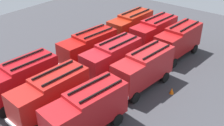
{
  "coord_description": "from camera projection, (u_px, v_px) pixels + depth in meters",
  "views": [
    {
      "loc": [
        19.82,
        15.97,
        15.75
      ],
      "look_at": [
        0.0,
        0.0,
        1.4
      ],
      "focal_mm": 43.47,
      "sensor_mm": 36.0,
      "label": 1
    }
  ],
  "objects": [
    {
      "name": "ground_plane",
      "position": [
        112.0,
        74.0,
        29.9
      ],
      "size": [
        54.05,
        54.05,
        0.0
      ],
      "primitive_type": "plane",
      "color": "#38383D"
    },
    {
      "name": "fire_truck_5",
      "position": [
        50.0,
        94.0,
        23.02
      ],
      "size": [
        7.33,
        3.1,
        3.88
      ],
      "rotation": [
        0.0,
        0.0,
        -0.06
      ],
      "color": "#A71A16",
      "rests_on": "ground"
    },
    {
      "name": "fire_truck_2",
      "position": [
        21.0,
        79.0,
        25.09
      ],
      "size": [
        7.34,
        3.12,
        3.88
      ],
      "rotation": [
        0.0,
        0.0,
        -0.06
      ],
      "color": "maroon",
      "rests_on": "ground"
    },
    {
      "name": "fire_truck_6",
      "position": [
        178.0,
        40.0,
        32.59
      ],
      "size": [
        7.35,
        3.16,
        3.88
      ],
      "rotation": [
        0.0,
        0.0,
        -0.07
      ],
      "color": "maroon",
      "rests_on": "ground"
    },
    {
      "name": "fire_truck_7",
      "position": [
        143.0,
        68.0,
        26.84
      ],
      "size": [
        7.39,
        3.28,
        3.88
      ],
      "rotation": [
        0.0,
        0.0,
        -0.09
      ],
      "color": "#AA1C20",
      "rests_on": "ground"
    },
    {
      "name": "fire_truck_4",
      "position": [
        112.0,
        58.0,
        28.67
      ],
      "size": [
        7.37,
        3.21,
        3.88
      ],
      "rotation": [
        0.0,
        0.0,
        -0.08
      ],
      "color": "#A61920",
      "rests_on": "ground"
    },
    {
      "name": "fire_truck_0",
      "position": [
        131.0,
        25.0,
        36.73
      ],
      "size": [
        7.3,
        3.0,
        3.88
      ],
      "rotation": [
        0.0,
        0.0,
        -0.04
      ],
      "color": "#9F210F",
      "rests_on": "ground"
    },
    {
      "name": "traffic_cone_2",
      "position": [
        63.0,
        64.0,
        31.29
      ],
      "size": [
        0.41,
        0.41,
        0.59
      ],
      "primitive_type": "cone",
      "color": "#F2600C",
      "rests_on": "ground"
    },
    {
      "name": "traffic_cone_0",
      "position": [
        172.0,
        91.0,
        26.57
      ],
      "size": [
        0.45,
        0.45,
        0.64
      ],
      "primitive_type": "cone",
      "color": "#F2600C",
      "rests_on": "ground"
    },
    {
      "name": "firefighter_1",
      "position": [
        97.0,
        33.0,
        37.54
      ],
      "size": [
        0.48,
        0.4,
        1.71
      ],
      "rotation": [
        0.0,
        0.0,
        4.26
      ],
      "color": "black",
      "rests_on": "ground"
    },
    {
      "name": "fire_truck_8",
      "position": [
        86.0,
        110.0,
        21.17
      ],
      "size": [
        7.45,
        3.47,
        3.88
      ],
      "rotation": [
        0.0,
        0.0,
        -0.12
      ],
      "color": "#AC161B",
      "rests_on": "ground"
    },
    {
      "name": "fire_truck_1",
      "position": [
        88.0,
        47.0,
        30.89
      ],
      "size": [
        7.4,
        3.3,
        3.88
      ],
      "rotation": [
        0.0,
        0.0,
        -0.09
      ],
      "color": "#A3120F",
      "rests_on": "ground"
    },
    {
      "name": "fire_truck_3",
      "position": [
        154.0,
        32.0,
        34.77
      ],
      "size": [
        7.37,
        3.22,
        3.88
      ],
      "rotation": [
        0.0,
        0.0,
        -0.08
      ],
      "color": "#A91318",
      "rests_on": "ground"
    }
  ]
}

